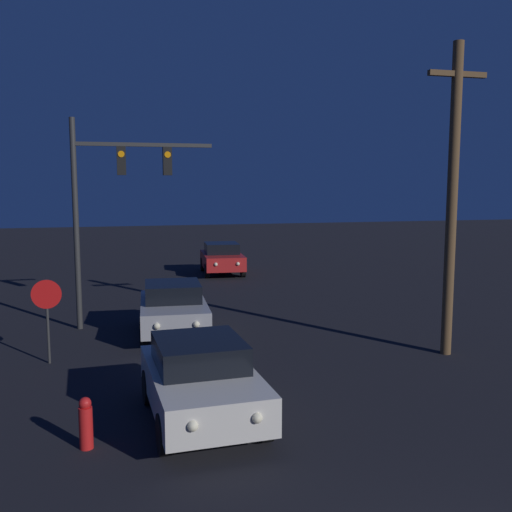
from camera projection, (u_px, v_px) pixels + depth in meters
The scene contains 7 objects.
car_near at pixel (201, 379), 11.10m from camera, with size 2.15×4.02×1.59m.
car_mid at pixel (173, 308), 17.48m from camera, with size 2.19×4.04×1.59m.
car_far at pixel (222, 258), 29.36m from camera, with size 2.23×4.06×1.59m.
traffic_signal_mast at pixel (110, 191), 17.99m from camera, with size 4.42×0.30×6.64m.
stop_sign at pixel (47, 305), 14.55m from camera, with size 0.75×0.07×2.19m.
utility_pole at pixel (452, 197), 15.05m from camera, with size 1.65×0.28×8.24m.
fire_hydrant at pixel (86, 423), 9.94m from camera, with size 0.24×0.24×0.93m.
Camera 1 is at (-3.75, -4.31, 4.61)m, focal length 40.00 mm.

